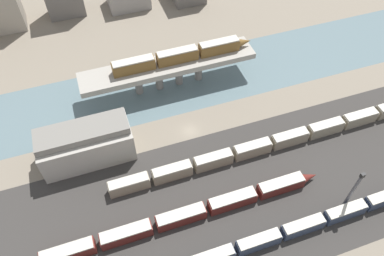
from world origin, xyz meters
name	(u,v)px	position (x,y,z in m)	size (l,w,h in m)	color
ground_plane	(190,131)	(0.00, 0.00, 0.00)	(400.00, 400.00, 0.00)	#756B5B
railbed_yard	(221,202)	(0.00, -24.00, 0.00)	(280.00, 42.00, 0.01)	#33302D
river_water	(170,85)	(0.00, 19.86, 0.00)	(320.00, 25.93, 0.01)	slate
bridge	(168,67)	(0.00, 19.86, 7.49)	(53.66, 9.26, 9.06)	gray
train_on_bridge	(182,55)	(4.50, 19.86, 10.98)	(43.49, 3.17, 3.92)	brown
train_yard_near	(264,240)	(5.11, -36.91, 1.72)	(81.94, 2.72, 3.51)	#2D384C
train_yard_mid	(187,215)	(-9.19, -25.39, 1.68)	(68.84, 3.14, 3.43)	#5B1E19
train_yard_far	(275,142)	(20.27, -12.96, 1.90)	(92.82, 2.96, 3.85)	gray
warehouse_building	(86,143)	(-28.30, 0.65, 5.41)	(23.75, 10.94, 11.37)	#9E998E
signal_tower	(353,190)	(28.10, -34.65, 7.30)	(1.00, 0.74, 14.28)	#4C4C51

